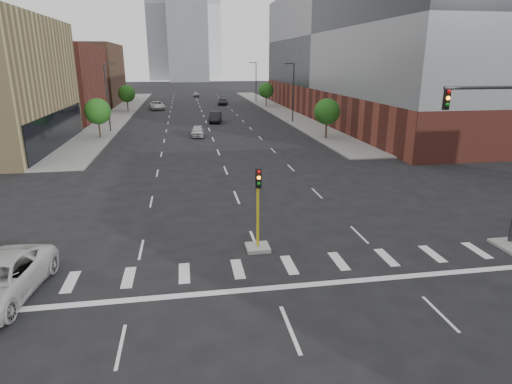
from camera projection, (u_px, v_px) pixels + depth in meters
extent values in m
plane|color=black|center=(305.00, 366.00, 13.79)|extent=(400.00, 400.00, 0.00)
cube|color=gray|center=(122.00, 112.00, 81.14)|extent=(5.00, 92.00, 0.15)
cube|color=gray|center=(277.00, 109.00, 85.89)|extent=(5.00, 92.00, 0.15)
cube|color=brown|center=(33.00, 82.00, 69.88)|extent=(20.00, 22.00, 12.00)
cube|color=brown|center=(71.00, 74.00, 94.24)|extent=(20.00, 24.00, 13.00)
cube|color=brown|center=(375.00, 102.00, 74.27)|extent=(24.00, 70.00, 5.00)
cube|color=slate|center=(381.00, 35.00, 71.03)|extent=(24.00, 70.00, 17.00)
cube|color=#B2B7BC|center=(169.00, 6.00, 209.58)|extent=(22.00, 22.00, 70.00)
cube|color=#B2B7BC|center=(202.00, 6.00, 248.65)|extent=(20.00, 20.00, 80.00)
cube|color=slate|center=(187.00, 32.00, 195.82)|extent=(18.00, 18.00, 44.00)
cube|color=#999993|center=(258.00, 248.00, 22.24)|extent=(1.20, 1.20, 0.20)
cylinder|color=gold|center=(258.00, 217.00, 21.74)|extent=(0.14, 0.14, 3.20)
cube|color=black|center=(258.00, 178.00, 20.95)|extent=(0.28, 0.18, 1.00)
sphere|color=red|center=(259.00, 172.00, 20.76)|extent=(0.18, 0.18, 0.18)
sphere|color=orange|center=(259.00, 178.00, 20.85)|extent=(0.18, 0.18, 0.18)
sphere|color=#0C7F19|center=(259.00, 184.00, 20.93)|extent=(0.18, 0.18, 0.18)
cylinder|color=#2D2D30|center=(492.00, 88.00, 20.18)|extent=(5.00, 0.16, 0.16)
cube|color=black|center=(447.00, 99.00, 19.97)|extent=(0.28, 0.18, 1.00)
sphere|color=red|center=(449.00, 92.00, 19.75)|extent=(0.18, 0.18, 0.18)
sphere|color=orange|center=(448.00, 98.00, 19.84)|extent=(0.18, 0.18, 0.18)
sphere|color=#0C7F19|center=(447.00, 105.00, 19.93)|extent=(0.18, 0.18, 0.18)
cylinder|color=#2D2D30|center=(293.00, 94.00, 66.44)|extent=(0.20, 0.20, 9.00)
cube|color=#2D2D30|center=(289.00, 63.00, 64.99)|extent=(1.40, 0.22, 0.15)
cylinder|color=#2D2D30|center=(256.00, 83.00, 99.43)|extent=(0.20, 0.20, 9.00)
cube|color=#2D2D30|center=(253.00, 62.00, 97.98)|extent=(1.40, 0.22, 0.15)
cylinder|color=#2D2D30|center=(107.00, 99.00, 57.46)|extent=(0.20, 0.20, 9.00)
cube|color=#2D2D30|center=(110.00, 64.00, 56.26)|extent=(1.40, 0.22, 0.15)
cylinder|color=#382619|center=(100.00, 130.00, 53.69)|extent=(0.20, 0.20, 1.75)
sphere|color=#175115|center=(98.00, 111.00, 52.99)|extent=(3.20, 3.20, 3.20)
cylinder|color=#382619|center=(128.00, 106.00, 81.96)|extent=(0.20, 0.20, 1.75)
sphere|color=#175115|center=(127.00, 94.00, 81.27)|extent=(3.20, 3.20, 3.20)
cylinder|color=#382619|center=(326.00, 131.00, 53.40)|extent=(0.20, 0.20, 1.75)
sphere|color=#175115|center=(327.00, 112.00, 52.70)|extent=(3.20, 3.20, 3.20)
cylinder|color=#382619|center=(266.00, 102.00, 91.10)|extent=(0.20, 0.20, 1.75)
sphere|color=#175115|center=(266.00, 90.00, 90.40)|extent=(3.20, 3.20, 3.20)
imported|color=#B9BABE|center=(198.00, 131.00, 55.20)|extent=(1.91, 4.28, 1.43)
imported|color=black|center=(216.00, 117.00, 67.87)|extent=(2.48, 5.31, 1.68)
imported|color=silver|center=(157.00, 105.00, 85.63)|extent=(3.58, 6.18, 1.62)
imported|color=#222227|center=(223.00, 102.00, 94.45)|extent=(2.75, 5.30, 1.47)
imported|color=#9E9DA1|center=(196.00, 94.00, 115.53)|extent=(1.69, 4.00, 1.35)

